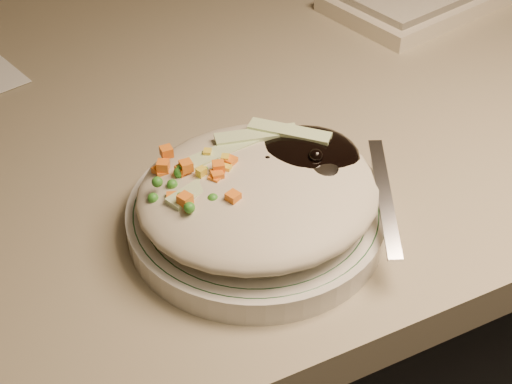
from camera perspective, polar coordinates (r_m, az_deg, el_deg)
name	(u,v)px	position (r m, az deg, el deg)	size (l,w,h in m)	color
desk	(262,216)	(0.89, 0.48, -1.90)	(1.40, 0.70, 0.74)	gray
plate	(256,217)	(0.57, 0.00, -1.99)	(0.21, 0.21, 0.02)	silver
plate_rim	(256,207)	(0.57, 0.00, -1.24)	(0.20, 0.20, 0.00)	#144723
meal	(261,185)	(0.55, 0.44, 0.53)	(0.21, 0.19, 0.05)	#BCB198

